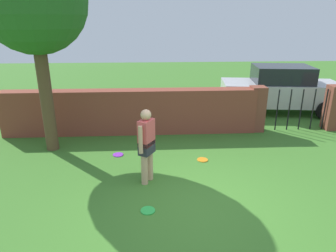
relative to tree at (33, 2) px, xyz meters
The scene contains 9 objects.
ground_plane 5.90m from the tree, 39.71° to the right, with size 40.00×40.00×0.00m, color #3D7528.
brick_wall 3.81m from the tree, 28.83° to the left, with size 7.56×0.50×1.35m, color brown.
tree is the anchor object (origin of this frame).
person 4.24m from the tree, 36.37° to the right, with size 0.37×0.48×1.62m.
fence_gate 7.82m from the tree, ahead, with size 2.88×0.44×1.40m.
car 8.54m from the tree, 22.49° to the left, with size 4.38×2.32×1.72m.
frisbee_green 5.39m from the tree, 49.13° to the right, with size 0.27×0.27×0.02m, color green.
frisbee_purple 4.13m from the tree, 15.72° to the right, with size 0.27×0.27×0.02m, color purple.
frisbee_orange 5.46m from the tree, 13.20° to the right, with size 0.27×0.27×0.02m, color orange.
Camera 1 is at (-0.86, -4.81, 3.34)m, focal length 32.64 mm.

